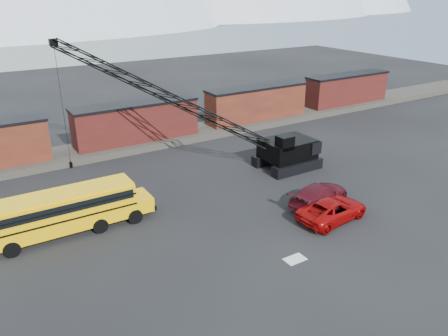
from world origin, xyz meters
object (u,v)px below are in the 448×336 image
object	(u,v)px
school_bus	(67,210)
crawler_crane	(168,97)
maroon_suv	(319,195)
red_pickup	(333,210)

from	to	relation	value
school_bus	crawler_crane	distance (m)	14.19
school_bus	maroon_suv	size ratio (longest dim) A/B	1.96
school_bus	red_pickup	size ratio (longest dim) A/B	1.97
school_bus	maroon_suv	xyz separation A→B (m)	(18.13, -6.04, -0.93)
school_bus	maroon_suv	distance (m)	19.13
red_pickup	crawler_crane	xyz separation A→B (m)	(-6.08, 15.33, 6.25)
maroon_suv	crawler_crane	world-z (taller)	crawler_crane
crawler_crane	red_pickup	bearing A→B (deg)	-68.36
red_pickup	crawler_crane	world-z (taller)	crawler_crane
maroon_suv	crawler_crane	xyz separation A→B (m)	(-6.92, 12.96, 6.21)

